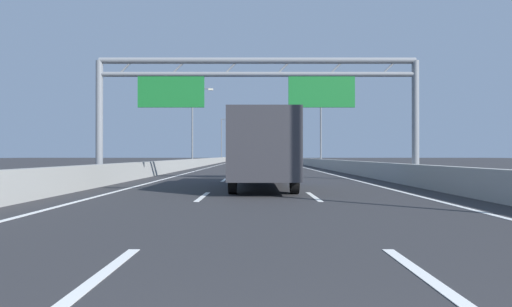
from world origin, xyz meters
name	(u,v)px	position (x,y,z in m)	size (l,w,h in m)	color
ground_plane	(255,161)	(0.00, 100.00, 0.00)	(260.00, 260.00, 0.00)	#2D2D30
lane_dash_left_0	(91,282)	(-1.80, 3.50, 0.01)	(0.16, 3.00, 0.01)	white
lane_dash_left_1	(201,197)	(-1.80, 12.50, 0.01)	(0.16, 3.00, 0.01)	white
lane_dash_left_2	(223,180)	(-1.80, 21.50, 0.01)	(0.16, 3.00, 0.01)	white
lane_dash_left_3	(232,173)	(-1.80, 30.50, 0.01)	(0.16, 3.00, 0.01)	white
lane_dash_left_4	(237,169)	(-1.80, 39.50, 0.01)	(0.16, 3.00, 0.01)	white
lane_dash_left_5	(240,166)	(-1.80, 48.50, 0.01)	(0.16, 3.00, 0.01)	white
lane_dash_left_6	(243,165)	(-1.80, 57.50, 0.01)	(0.16, 3.00, 0.01)	white
lane_dash_left_7	(244,164)	(-1.80, 66.50, 0.01)	(0.16, 3.00, 0.01)	white
lane_dash_left_8	(245,163)	(-1.80, 75.50, 0.01)	(0.16, 3.00, 0.01)	white
lane_dash_left_9	(246,162)	(-1.80, 84.50, 0.01)	(0.16, 3.00, 0.01)	white
lane_dash_left_10	(247,161)	(-1.80, 93.50, 0.01)	(0.16, 3.00, 0.01)	white
lane_dash_left_11	(248,161)	(-1.80, 102.50, 0.01)	(0.16, 3.00, 0.01)	white
lane_dash_left_12	(248,160)	(-1.80, 111.50, 0.01)	(0.16, 3.00, 0.01)	white
lane_dash_left_13	(249,160)	(-1.80, 120.50, 0.01)	(0.16, 3.00, 0.01)	white
lane_dash_left_14	(249,160)	(-1.80, 129.50, 0.01)	(0.16, 3.00, 0.01)	white
lane_dash_left_15	(250,159)	(-1.80, 138.50, 0.01)	(0.16, 3.00, 0.01)	white
lane_dash_left_16	(250,159)	(-1.80, 147.50, 0.01)	(0.16, 3.00, 0.01)	white
lane_dash_left_17	(250,159)	(-1.80, 156.50, 0.01)	(0.16, 3.00, 0.01)	white
lane_dash_right_0	(432,282)	(1.80, 3.50, 0.01)	(0.16, 3.00, 0.01)	white
lane_dash_right_1	(312,197)	(1.80, 12.50, 0.01)	(0.16, 3.00, 0.01)	white
lane_dash_right_2	(289,180)	(1.80, 21.50, 0.01)	(0.16, 3.00, 0.01)	white
lane_dash_right_3	(279,173)	(1.80, 30.50, 0.01)	(0.16, 3.00, 0.01)	white
lane_dash_right_4	(274,169)	(1.80, 39.50, 0.01)	(0.16, 3.00, 0.01)	white
lane_dash_right_5	(270,166)	(1.80, 48.50, 0.01)	(0.16, 3.00, 0.01)	white
lane_dash_right_6	(268,165)	(1.80, 57.50, 0.01)	(0.16, 3.00, 0.01)	white
lane_dash_right_7	(266,164)	(1.80, 66.50, 0.01)	(0.16, 3.00, 0.01)	white
lane_dash_right_8	(265,163)	(1.80, 75.50, 0.01)	(0.16, 3.00, 0.01)	white
lane_dash_right_9	(264,162)	(1.80, 84.50, 0.01)	(0.16, 3.00, 0.01)	white
lane_dash_right_10	(263,161)	(1.80, 93.50, 0.01)	(0.16, 3.00, 0.01)	white
lane_dash_right_11	(262,161)	(1.80, 102.50, 0.01)	(0.16, 3.00, 0.01)	white
lane_dash_right_12	(262,160)	(1.80, 111.50, 0.01)	(0.16, 3.00, 0.01)	white
lane_dash_right_13	(261,160)	(1.80, 120.50, 0.01)	(0.16, 3.00, 0.01)	white
lane_dash_right_14	(261,160)	(1.80, 129.50, 0.01)	(0.16, 3.00, 0.01)	white
lane_dash_right_15	(260,159)	(1.80, 138.50, 0.01)	(0.16, 3.00, 0.01)	white
lane_dash_right_16	(260,159)	(1.80, 147.50, 0.01)	(0.16, 3.00, 0.01)	white
lane_dash_right_17	(260,159)	(1.80, 156.50, 0.01)	(0.16, 3.00, 0.01)	white
edge_line_left	(231,162)	(-5.25, 88.00, 0.01)	(0.16, 176.00, 0.01)	white
edge_line_right	(279,162)	(5.25, 88.00, 0.01)	(0.16, 176.00, 0.01)	white
barrier_left	(229,159)	(-6.90, 110.00, 0.47)	(0.45, 220.00, 0.95)	#9E9E99
barrier_right	(280,159)	(6.90, 110.00, 0.47)	(0.45, 220.00, 0.95)	#9E9E99
sign_gantry	(254,87)	(-0.13, 20.20, 4.82)	(16.56, 0.36, 6.36)	gray
streetlamp_left_mid	(193,122)	(-7.47, 48.38, 5.40)	(2.58, 0.28, 9.50)	slate
streetlamp_right_mid	(318,122)	(7.47, 48.38, 5.40)	(2.58, 0.28, 9.50)	slate
streetlamp_left_far	(221,137)	(-7.47, 89.98, 5.40)	(2.58, 0.28, 9.50)	slate
streetlamp_right_far	(289,137)	(7.47, 89.98, 5.40)	(2.58, 0.28, 9.50)	slate
blue_car	(271,158)	(3.49, 86.69, 0.73)	(1.89, 4.27, 1.42)	#2347AD
orange_car	(267,157)	(3.82, 128.13, 0.72)	(1.79, 4.43, 1.40)	orange
white_car	(241,157)	(-3.81, 115.10, 0.77)	(1.74, 4.19, 1.48)	silver
black_car	(238,158)	(-3.79, 88.93, 0.73)	(1.73, 4.66, 1.40)	black
box_truck	(261,148)	(0.19, 16.12, 1.64)	(2.44, 8.37, 2.94)	#194799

